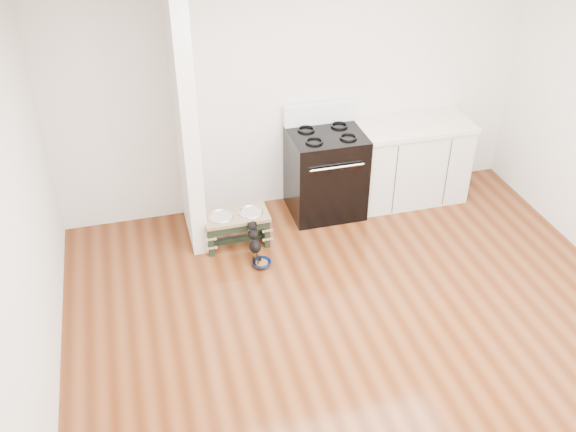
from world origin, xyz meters
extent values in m
plane|color=#4D230D|center=(0.00, 0.00, 0.00)|extent=(5.00, 5.00, 0.00)
plane|color=silver|center=(0.00, 2.50, 1.35)|extent=(5.00, 0.00, 5.00)
plane|color=silver|center=(-2.50, 0.00, 1.35)|extent=(0.00, 5.00, 5.00)
plane|color=white|center=(0.00, 0.00, 2.70)|extent=(5.00, 5.00, 0.00)
cube|color=silver|center=(-1.18, 2.10, 1.35)|extent=(0.15, 0.80, 2.70)
cube|color=black|center=(0.25, 2.15, 0.46)|extent=(0.76, 0.65, 0.92)
cube|color=black|center=(0.25, 1.84, 0.40)|extent=(0.58, 0.02, 0.50)
cylinder|color=silver|center=(0.25, 1.80, 0.72)|extent=(0.56, 0.02, 0.02)
cube|color=white|center=(0.25, 2.43, 1.03)|extent=(0.76, 0.08, 0.22)
torus|color=black|center=(0.07, 2.01, 0.93)|extent=(0.18, 0.18, 0.02)
torus|color=black|center=(0.43, 2.01, 0.93)|extent=(0.18, 0.18, 0.02)
torus|color=black|center=(0.07, 2.29, 0.93)|extent=(0.18, 0.18, 0.02)
torus|color=black|center=(0.43, 2.29, 0.93)|extent=(0.18, 0.18, 0.02)
cube|color=silver|center=(1.23, 2.18, 0.43)|extent=(1.20, 0.60, 0.86)
cube|color=beige|center=(1.23, 2.18, 0.89)|extent=(1.24, 0.64, 0.05)
cube|color=black|center=(1.23, 1.92, 0.05)|extent=(1.20, 0.06, 0.10)
cube|color=black|center=(-1.08, 1.78, 0.16)|extent=(0.05, 0.31, 0.32)
cube|color=black|center=(-0.52, 1.78, 0.16)|extent=(0.05, 0.31, 0.32)
cube|color=black|center=(-0.80, 1.64, 0.28)|extent=(0.51, 0.03, 0.08)
cube|color=black|center=(-0.80, 1.78, 0.05)|extent=(0.51, 0.05, 0.05)
cube|color=brown|center=(-0.80, 1.78, 0.34)|extent=(0.64, 0.34, 0.04)
cylinder|color=silver|center=(-0.95, 1.78, 0.34)|extent=(0.22, 0.22, 0.04)
cylinder|color=silver|center=(-0.65, 1.78, 0.34)|extent=(0.22, 0.22, 0.04)
torus|color=silver|center=(-0.95, 1.78, 0.36)|extent=(0.25, 0.25, 0.02)
torus|color=silver|center=(-0.65, 1.78, 0.36)|extent=(0.25, 0.25, 0.02)
cylinder|color=black|center=(-0.71, 1.39, 0.05)|extent=(0.03, 0.03, 0.10)
cylinder|color=black|center=(-0.65, 1.39, 0.05)|extent=(0.03, 0.03, 0.10)
sphere|color=black|center=(-0.71, 1.38, 0.01)|extent=(0.04, 0.04, 0.04)
sphere|color=black|center=(-0.65, 1.38, 0.01)|extent=(0.04, 0.04, 0.04)
ellipsoid|color=black|center=(-0.68, 1.45, 0.18)|extent=(0.11, 0.26, 0.23)
sphere|color=black|center=(-0.68, 1.53, 0.27)|extent=(0.11, 0.11, 0.11)
sphere|color=black|center=(-0.68, 1.56, 0.34)|extent=(0.09, 0.09, 0.09)
sphere|color=black|center=(-0.71, 1.62, 0.34)|extent=(0.03, 0.03, 0.03)
sphere|color=black|center=(-0.65, 1.62, 0.34)|extent=(0.03, 0.03, 0.03)
cylinder|color=black|center=(-0.68, 1.35, 0.10)|extent=(0.02, 0.07, 0.08)
torus|color=#E34356|center=(-0.68, 1.55, 0.30)|extent=(0.09, 0.06, 0.08)
imported|color=#0B1B4F|center=(-0.64, 1.35, 0.03)|extent=(0.21, 0.21, 0.06)
cylinder|color=#573318|center=(-0.64, 1.35, 0.03)|extent=(0.12, 0.12, 0.02)
camera|label=1|loc=(-1.68, -3.45, 3.84)|focal=40.00mm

